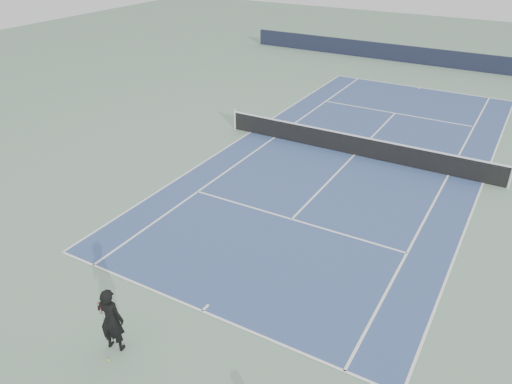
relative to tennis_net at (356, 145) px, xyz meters
The scene contains 6 objects.
ground 0.50m from the tennis_net, ahead, with size 80.00×80.00×0.00m, color gray.
court_surface 0.50m from the tennis_net, ahead, with size 10.97×23.77×0.01m, color #334A7A.
tennis_net is the anchor object (origin of this frame).
windscreen_far 17.89m from the tennis_net, 90.00° to the left, with size 30.00×0.25×1.20m, color black.
tennis_player 14.06m from the tennis_net, 94.58° to the right, with size 0.84×0.63×1.81m.
tennis_ball 14.49m from the tennis_net, 93.73° to the right, with size 0.06×0.06×0.06m, color #C8DF2D.
Camera 1 is at (6.45, -20.12, 9.39)m, focal length 35.00 mm.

